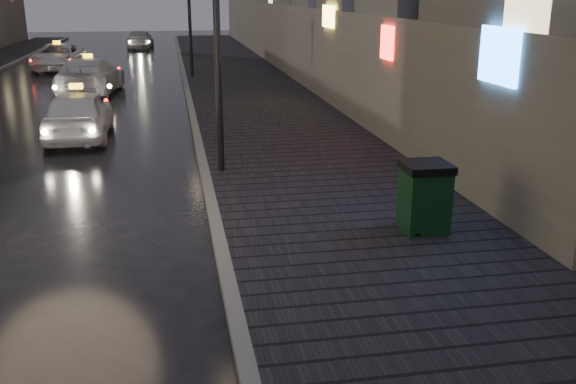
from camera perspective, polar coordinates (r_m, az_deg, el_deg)
name	(u,v)px	position (r m, az deg, el deg)	size (l,w,h in m)	color
ground	(109,320)	(8.17, -15.63, -10.91)	(120.00, 120.00, 0.00)	black
sidewalk	(240,80)	(28.59, -4.26, 9.91)	(4.60, 58.00, 0.15)	black
curb	(185,81)	(28.43, -9.14, 9.70)	(0.20, 58.00, 0.15)	slate
lamp_near	(216,7)	(13.22, -6.40, 16.02)	(0.36, 0.36, 5.28)	black
trash_bin	(424,196)	(10.30, 12.03, -0.37)	(0.72, 0.72, 1.10)	#0E3316
taxi_near	(79,114)	(18.02, -18.11, 6.59)	(1.58, 3.93, 1.34)	white
taxi_mid	(90,76)	(26.04, -17.22, 9.83)	(1.94, 4.77, 1.38)	white
taxi_far	(58,57)	(34.86, -19.76, 11.25)	(2.14, 4.64, 1.29)	white
car_far	(140,39)	(46.16, -13.00, 13.10)	(1.55, 3.85, 1.31)	#A7A7AF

